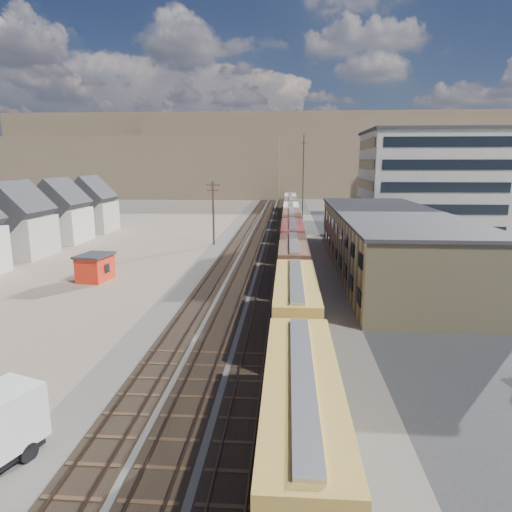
# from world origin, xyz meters

# --- Properties ---
(ground) EXTENTS (300.00, 300.00, 0.00)m
(ground) POSITION_xyz_m (0.00, 0.00, 0.00)
(ground) COLOR #6B6356
(ground) RESTS_ON ground
(ballast_bed) EXTENTS (18.00, 200.00, 0.06)m
(ballast_bed) POSITION_xyz_m (0.00, 50.00, 0.03)
(ballast_bed) COLOR #4C4742
(ballast_bed) RESTS_ON ground
(dirt_yard) EXTENTS (24.00, 180.00, 0.03)m
(dirt_yard) POSITION_xyz_m (-20.00, 40.00, 0.01)
(dirt_yard) COLOR #846C5B
(dirt_yard) RESTS_ON ground
(asphalt_lot) EXTENTS (26.00, 120.00, 0.04)m
(asphalt_lot) POSITION_xyz_m (22.00, 35.00, 0.02)
(asphalt_lot) COLOR #232326
(asphalt_lot) RESTS_ON ground
(rail_tracks) EXTENTS (11.40, 200.00, 0.24)m
(rail_tracks) POSITION_xyz_m (-0.55, 50.00, 0.11)
(rail_tracks) COLOR black
(rail_tracks) RESTS_ON ground
(freight_train) EXTENTS (3.00, 119.74, 4.46)m
(freight_train) POSITION_xyz_m (3.80, 41.11, 2.79)
(freight_train) COLOR black
(freight_train) RESTS_ON ground
(warehouse) EXTENTS (12.40, 40.40, 7.25)m
(warehouse) POSITION_xyz_m (14.98, 25.00, 3.65)
(warehouse) COLOR tan
(warehouse) RESTS_ON ground
(office_tower) EXTENTS (22.60, 18.60, 18.45)m
(office_tower) POSITION_xyz_m (27.95, 54.95, 9.26)
(office_tower) COLOR #9E998E
(office_tower) RESTS_ON ground
(utility_pole_north) EXTENTS (2.20, 0.32, 10.00)m
(utility_pole_north) POSITION_xyz_m (-8.50, 42.00, 5.30)
(utility_pole_north) COLOR #382619
(utility_pole_north) RESTS_ON ground
(radio_mast) EXTENTS (1.20, 0.16, 18.00)m
(radio_mast) POSITION_xyz_m (6.00, 60.00, 9.12)
(radio_mast) COLOR black
(radio_mast) RESTS_ON ground
(hills_north) EXTENTS (265.00, 80.00, 32.00)m
(hills_north) POSITION_xyz_m (0.17, 167.92, 14.10)
(hills_north) COLOR brown
(hills_north) RESTS_ON ground
(maintenance_shed) EXTENTS (3.67, 4.46, 2.98)m
(maintenance_shed) POSITION_xyz_m (-17.91, 18.77, 1.52)
(maintenance_shed) COLOR red
(maintenance_shed) RESTS_ON ground
(parked_car_blue) EXTENTS (5.50, 6.13, 1.58)m
(parked_car_blue) POSITION_xyz_m (25.75, 52.60, 0.79)
(parked_car_blue) COLOR navy
(parked_car_blue) RESTS_ON ground
(parked_car_far) EXTENTS (3.35, 5.06, 1.60)m
(parked_car_far) POSITION_xyz_m (30.20, 41.70, 0.80)
(parked_car_far) COLOR white
(parked_car_far) RESTS_ON ground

